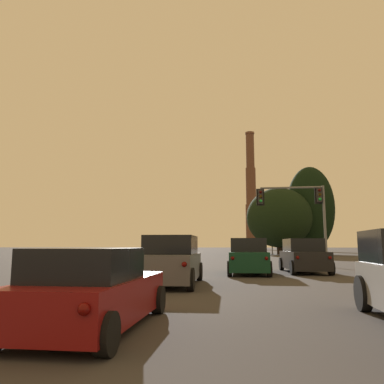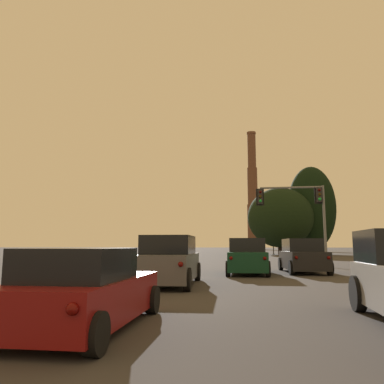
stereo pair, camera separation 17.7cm
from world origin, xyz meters
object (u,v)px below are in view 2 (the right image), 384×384
object	(u,v)px
hatchback_left_lane_third	(84,291)
traffic_light_overhead_right	(301,205)
smokestack	(253,202)
suv_center_lane_front	(247,257)
traffic_light_far_right	(272,233)
suv_left_lane_second	(169,261)
suv_right_lane_front	(302,256)

from	to	relation	value
hatchback_left_lane_third	traffic_light_overhead_right	bearing A→B (deg)	71.32
smokestack	traffic_light_overhead_right	bearing A→B (deg)	-90.57
suv_center_lane_front	traffic_light_far_right	size ratio (longest dim) A/B	0.89
hatchback_left_lane_third	smokestack	size ratio (longest dim) A/B	0.09
traffic_light_far_right	suv_left_lane_second	bearing A→B (deg)	-99.37
suv_right_lane_front	suv_left_lane_second	size ratio (longest dim) A/B	1.00
suv_left_lane_second	smokestack	distance (m)	132.14
hatchback_left_lane_third	suv_right_lane_front	bearing A→B (deg)	67.91
hatchback_left_lane_third	suv_left_lane_second	size ratio (longest dim) A/B	0.83
suv_center_lane_front	traffic_light_overhead_right	size ratio (longest dim) A/B	0.86
smokestack	suv_center_lane_front	bearing A→B (deg)	-92.39
hatchback_left_lane_third	traffic_light_far_right	bearing A→B (deg)	82.27
suv_left_lane_second	traffic_light_overhead_right	distance (m)	15.29
suv_left_lane_second	traffic_light_overhead_right	size ratio (longest dim) A/B	0.86
traffic_light_overhead_right	smokestack	distance (m)	118.48
hatchback_left_lane_third	suv_center_lane_front	world-z (taller)	suv_center_lane_front
hatchback_left_lane_third	suv_left_lane_second	xyz separation A→B (m)	(0.09, 7.73, 0.23)
traffic_light_far_right	hatchback_left_lane_third	bearing A→B (deg)	-98.22
traffic_light_far_right	smokestack	xyz separation A→B (m)	(0.05, 80.76, 14.42)
hatchback_left_lane_third	suv_center_lane_front	bearing A→B (deg)	77.38
hatchback_left_lane_third	suv_center_lane_front	size ratio (longest dim) A/B	0.84
suv_right_lane_front	traffic_light_overhead_right	size ratio (longest dim) A/B	0.86
hatchback_left_lane_third	smokestack	distance (m)	139.82
suv_right_lane_front	traffic_light_far_right	xyz separation A→B (m)	(2.07, 42.65, 2.74)
suv_center_lane_front	traffic_light_overhead_right	world-z (taller)	traffic_light_overhead_right
hatchback_left_lane_third	traffic_light_overhead_right	distance (m)	22.33
suv_right_lane_front	traffic_light_far_right	size ratio (longest dim) A/B	0.90
traffic_light_overhead_right	smokestack	bearing A→B (deg)	89.43
traffic_light_overhead_right	suv_left_lane_second	bearing A→B (deg)	-118.65
traffic_light_overhead_right	traffic_light_far_right	bearing A→B (deg)	88.28
traffic_light_far_right	smokestack	world-z (taller)	smokestack
suv_center_lane_front	traffic_light_far_right	distance (m)	44.40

